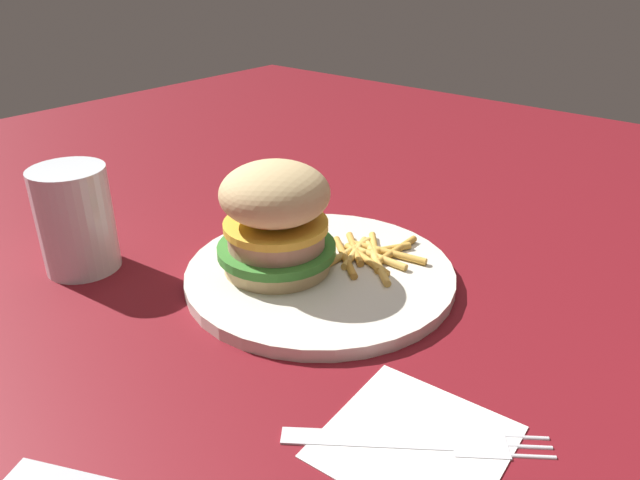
{
  "coord_description": "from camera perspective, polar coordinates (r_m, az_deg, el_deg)",
  "views": [
    {
      "loc": [
        0.36,
        0.33,
        0.29
      ],
      "look_at": [
        -0.02,
        0.02,
        0.04
      ],
      "focal_mm": 33.26,
      "sensor_mm": 36.0,
      "label": 1
    }
  ],
  "objects": [
    {
      "name": "sandwich",
      "position": [
        0.54,
        -4.3,
        2.17
      ],
      "size": [
        0.11,
        0.11,
        0.1
      ],
      "color": "tan",
      "rests_on": "plate"
    },
    {
      "name": "napkin",
      "position": [
        0.41,
        9.16,
        -18.56
      ],
      "size": [
        0.12,
        0.12,
        0.0
      ],
      "primitive_type": "cube",
      "rotation": [
        0.0,
        0.0,
        0.07
      ],
      "color": "white",
      "rests_on": "ground_plane"
    },
    {
      "name": "drink_glass",
      "position": [
        0.61,
        -22.36,
        1.32
      ],
      "size": [
        0.07,
        0.07,
        0.1
      ],
      "color": "silver",
      "rests_on": "ground_plane"
    },
    {
      "name": "fork",
      "position": [
        0.4,
        9.42,
        -18.3
      ],
      "size": [
        0.12,
        0.15,
        0.0
      ],
      "color": "silver",
      "rests_on": "napkin"
    },
    {
      "name": "ground_plane",
      "position": [
        0.57,
        -2.7,
        -3.76
      ],
      "size": [
        1.6,
        1.6,
        0.0
      ],
      "primitive_type": "plane",
      "color": "maroon"
    },
    {
      "name": "fries_pile",
      "position": [
        0.58,
        4.77,
        -1.38
      ],
      "size": [
        0.11,
        0.1,
        0.01
      ],
      "color": "#E5B251",
      "rests_on": "plate"
    },
    {
      "name": "plate",
      "position": [
        0.56,
        -0.0,
        -3.28
      ],
      "size": [
        0.25,
        0.25,
        0.01
      ],
      "primitive_type": "cylinder",
      "color": "silver",
      "rests_on": "ground_plane"
    }
  ]
}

